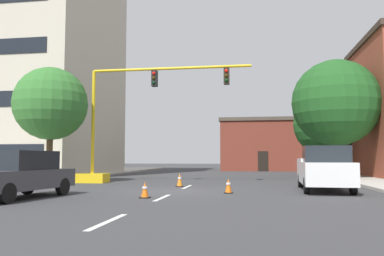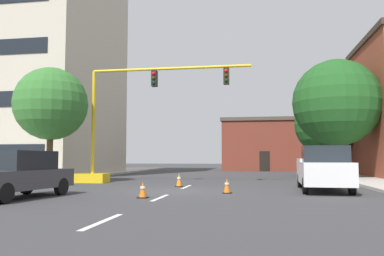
% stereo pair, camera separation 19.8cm
% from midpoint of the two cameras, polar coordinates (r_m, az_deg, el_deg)
% --- Properties ---
extents(ground_plane, '(160.00, 160.00, 0.00)m').
position_cam_midpoint_polar(ground_plane, '(17.67, -2.43, -9.17)').
color(ground_plane, '#38383A').
extents(sidewalk_left, '(6.00, 56.00, 0.14)m').
position_cam_midpoint_polar(sidewalk_left, '(29.54, -22.30, -6.78)').
color(sidewalk_left, '#B2ADA3').
rests_on(sidewalk_left, ground_plane).
extents(lane_stripe_seg_1, '(0.16, 2.40, 0.01)m').
position_cam_midpoint_polar(lane_stripe_seg_1, '(9.54, -12.79, -13.18)').
color(lane_stripe_seg_1, silver).
rests_on(lane_stripe_seg_1, ground_plane).
extents(lane_stripe_seg_2, '(0.16, 2.40, 0.01)m').
position_cam_midpoint_polar(lane_stripe_seg_2, '(14.75, -4.75, -10.10)').
color(lane_stripe_seg_2, silver).
rests_on(lane_stripe_seg_2, ground_plane).
extents(lane_stripe_seg_3, '(0.16, 2.40, 0.01)m').
position_cam_midpoint_polar(lane_stripe_seg_3, '(20.12, -1.01, -8.58)').
color(lane_stripe_seg_3, silver).
rests_on(lane_stripe_seg_3, ground_plane).
extents(building_tall_left, '(15.20, 13.40, 22.68)m').
position_cam_midpoint_polar(building_tall_left, '(38.42, -23.70, 10.89)').
color(building_tall_left, beige).
rests_on(building_tall_left, ground_plane).
extents(building_brick_center, '(9.68, 7.81, 6.00)m').
position_cam_midpoint_polar(building_brick_center, '(47.37, 10.06, -2.45)').
color(building_brick_center, brown).
rests_on(building_brick_center, ground_plane).
extents(traffic_signal_gantry, '(10.39, 1.20, 6.83)m').
position_cam_midpoint_polar(traffic_signal_gantry, '(23.72, -11.40, -2.25)').
color(traffic_signal_gantry, yellow).
rests_on(traffic_signal_gantry, ground_plane).
extents(tree_right_mid, '(5.98, 5.98, 8.27)m').
position_cam_midpoint_polar(tree_right_mid, '(28.84, 20.04, 3.46)').
color(tree_right_mid, brown).
rests_on(tree_right_mid, ground_plane).
extents(tree_right_far, '(5.47, 5.47, 7.13)m').
position_cam_midpoint_polar(tree_right_far, '(36.02, 18.71, 0.49)').
color(tree_right_far, brown).
rests_on(tree_right_far, ground_plane).
extents(tree_left_near, '(4.26, 4.26, 6.77)m').
position_cam_midpoint_polar(tree_left_near, '(24.34, -20.14, 3.32)').
color(tree_left_near, '#4C3823').
rests_on(tree_left_near, ground_plane).
extents(pickup_truck_white, '(2.26, 5.49, 1.99)m').
position_cam_midpoint_polar(pickup_truck_white, '(18.62, 18.37, -5.71)').
color(pickup_truck_white, white).
rests_on(pickup_truck_white, ground_plane).
extents(sedan_dark_gray_mid_left, '(2.37, 4.69, 1.74)m').
position_cam_midpoint_polar(sedan_dark_gray_mid_left, '(15.80, -24.20, -6.14)').
color(sedan_dark_gray_mid_left, '#3D3D42').
rests_on(sedan_dark_gray_mid_left, ground_plane).
extents(traffic_cone_roadside_a, '(0.36, 0.36, 0.60)m').
position_cam_midpoint_polar(traffic_cone_roadside_a, '(14.69, -7.29, -8.97)').
color(traffic_cone_roadside_a, black).
rests_on(traffic_cone_roadside_a, ground_plane).
extents(traffic_cone_roadside_b, '(0.36, 0.36, 0.70)m').
position_cam_midpoint_polar(traffic_cone_roadside_b, '(20.23, -2.11, -7.60)').
color(traffic_cone_roadside_b, black).
rests_on(traffic_cone_roadside_b, ground_plane).
extents(traffic_cone_roadside_c, '(0.36, 0.36, 0.63)m').
position_cam_midpoint_polar(traffic_cone_roadside_c, '(16.57, 4.99, -8.41)').
color(traffic_cone_roadside_c, black).
rests_on(traffic_cone_roadside_c, ground_plane).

